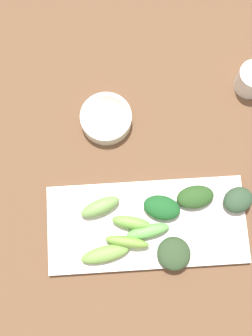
% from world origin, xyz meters
% --- Properties ---
extents(tabletop, '(2.10, 2.10, 0.02)m').
position_xyz_m(tabletop, '(0.00, 0.00, 0.01)').
color(tabletop, brown).
rests_on(tabletop, ground).
extents(sauce_bowl, '(0.10, 0.10, 0.03)m').
position_xyz_m(sauce_bowl, '(-0.12, -0.04, 0.04)').
color(sauce_bowl, silver).
rests_on(sauce_bowl, tabletop).
extents(serving_plate, '(0.17, 0.37, 0.01)m').
position_xyz_m(serving_plate, '(0.09, 0.03, 0.03)').
color(serving_plate, silver).
rests_on(serving_plate, tabletop).
extents(broccoli_stalk_0, '(0.04, 0.08, 0.03)m').
position_xyz_m(broccoli_stalk_0, '(0.09, -0.00, 0.05)').
color(broccoli_stalk_0, '#78B54B').
rests_on(broccoli_stalk_0, serving_plate).
extents(broccoli_stalk_1, '(0.04, 0.08, 0.02)m').
position_xyz_m(broccoli_stalk_1, '(0.11, 0.03, 0.04)').
color(broccoli_stalk_1, '#67B655').
rests_on(broccoli_stalk_1, serving_plate).
extents(broccoli_leafy_2, '(0.06, 0.08, 0.03)m').
position_xyz_m(broccoli_leafy_2, '(0.07, 0.06, 0.05)').
color(broccoli_leafy_2, '#1B5925').
rests_on(broccoli_leafy_2, serving_plate).
extents(broccoli_stalk_3, '(0.05, 0.09, 0.02)m').
position_xyz_m(broccoli_stalk_3, '(0.14, -0.05, 0.04)').
color(broccoli_stalk_3, '#74A349').
rests_on(broccoli_stalk_3, serving_plate).
extents(broccoli_leafy_4, '(0.07, 0.07, 0.02)m').
position_xyz_m(broccoli_leafy_4, '(0.15, 0.07, 0.04)').
color(broccoli_leafy_4, '#2E4628').
rests_on(broccoli_leafy_4, serving_plate).
extents(broccoli_leafy_5, '(0.06, 0.07, 0.03)m').
position_xyz_m(broccoli_leafy_5, '(0.06, 0.20, 0.05)').
color(broccoli_leafy_5, '#2F4931').
rests_on(broccoli_leafy_5, serving_plate).
extents(broccoli_stalk_6, '(0.05, 0.08, 0.03)m').
position_xyz_m(broccoli_stalk_6, '(0.06, -0.06, 0.05)').
color(broccoli_stalk_6, '#77A554').
rests_on(broccoli_stalk_6, serving_plate).
extents(broccoli_leafy_7, '(0.05, 0.08, 0.03)m').
position_xyz_m(broccoli_leafy_7, '(0.05, 0.12, 0.05)').
color(broccoli_leafy_7, '#295020').
rests_on(broccoli_leafy_7, serving_plate).
extents(broccoli_stalk_8, '(0.04, 0.08, 0.03)m').
position_xyz_m(broccoli_stalk_8, '(0.13, -0.01, 0.05)').
color(broccoli_stalk_8, '#7AAD43').
rests_on(broccoli_stalk_8, serving_plate).
extents(tea_cup, '(0.06, 0.06, 0.06)m').
position_xyz_m(tea_cup, '(-0.18, 0.26, 0.05)').
color(tea_cup, white).
rests_on(tea_cup, tabletop).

